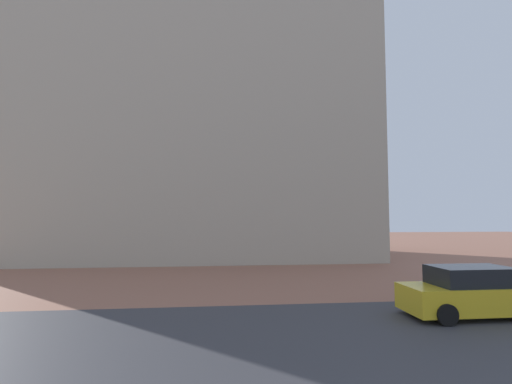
# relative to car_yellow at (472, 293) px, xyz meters

# --- Properties ---
(ground_plane) EXTENTS (120.00, 120.00, 0.00)m
(ground_plane) POSITION_rel_car_yellow_xyz_m (-6.53, 0.94, -0.75)
(ground_plane) COLOR #93604C
(street_asphalt_strip) EXTENTS (120.00, 8.13, 0.00)m
(street_asphalt_strip) POSITION_rel_car_yellow_xyz_m (-6.53, -1.79, -0.75)
(street_asphalt_strip) COLOR #38383D
(street_asphalt_strip) RESTS_ON ground_plane
(landmark_building) EXTENTS (28.20, 12.65, 36.83)m
(landmark_building) POSITION_rel_car_yellow_xyz_m (-9.98, 19.10, 10.68)
(landmark_building) COLOR #B2A893
(landmark_building) RESTS_ON ground_plane
(car_yellow) EXTENTS (4.36, 1.92, 1.59)m
(car_yellow) POSITION_rel_car_yellow_xyz_m (0.00, 0.00, 0.00)
(car_yellow) COLOR gold
(car_yellow) RESTS_ON ground_plane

